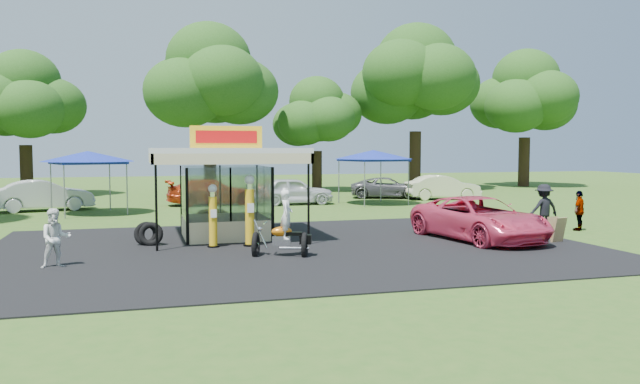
% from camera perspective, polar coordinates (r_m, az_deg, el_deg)
% --- Properties ---
extents(ground, '(120.00, 120.00, 0.00)m').
position_cam_1_polar(ground, '(19.26, -0.75, -6.05)').
color(ground, '#305A1C').
rests_on(ground, ground).
extents(asphalt_apron, '(20.00, 14.00, 0.04)m').
position_cam_1_polar(asphalt_apron, '(21.16, -2.18, -5.09)').
color(asphalt_apron, black).
rests_on(asphalt_apron, ground).
extents(gas_station_kiosk, '(5.40, 5.40, 4.18)m').
position_cam_1_polar(gas_station_kiosk, '(23.53, -8.68, 0.11)').
color(gas_station_kiosk, white).
rests_on(gas_station_kiosk, ground).
extents(gas_pump_left, '(0.40, 0.40, 2.17)m').
position_cam_1_polar(gas_pump_left, '(21.28, -9.76, -2.33)').
color(gas_pump_left, black).
rests_on(gas_pump_left, ground).
extents(gas_pump_right, '(0.46, 0.46, 2.46)m').
position_cam_1_polar(gas_pump_right, '(21.35, -6.45, -1.89)').
color(gas_pump_right, black).
rests_on(gas_pump_right, ground).
extents(motorcycle, '(1.91, 1.37, 2.17)m').
position_cam_1_polar(motorcycle, '(19.35, -3.28, -3.48)').
color(motorcycle, black).
rests_on(motorcycle, ground).
extents(spare_tires, '(1.05, 0.72, 0.87)m').
position_cam_1_polar(spare_tires, '(22.30, -15.40, -3.72)').
color(spare_tires, black).
rests_on(spare_tires, ground).
extents(a_frame_sign, '(0.55, 0.55, 0.92)m').
position_cam_1_polar(a_frame_sign, '(23.77, 20.85, -3.26)').
color(a_frame_sign, '#593819').
rests_on(a_frame_sign, ground).
extents(kiosk_car, '(2.82, 1.13, 0.96)m').
position_cam_1_polar(kiosk_car, '(25.83, -9.28, -2.46)').
color(kiosk_car, gold).
rests_on(kiosk_car, ground).
extents(pink_sedan, '(3.47, 6.09, 1.60)m').
position_cam_1_polar(pink_sedan, '(23.49, 14.36, -2.38)').
color(pink_sedan, '#E13D62').
rests_on(pink_sedan, ground).
extents(spectator_west, '(0.95, 0.81, 1.69)m').
position_cam_1_polar(spectator_west, '(19.04, -23.03, -3.92)').
color(spectator_west, white).
rests_on(spectator_west, ground).
extents(spectator_east_a, '(1.25, 0.72, 1.93)m').
position_cam_1_polar(spectator_east_a, '(26.68, 19.78, -1.39)').
color(spectator_east_a, black).
rests_on(spectator_east_a, ground).
extents(spectator_east_b, '(1.02, 0.88, 1.65)m').
position_cam_1_polar(spectator_east_b, '(27.61, 22.62, -1.59)').
color(spectator_east_b, gray).
rests_on(spectator_east_b, ground).
extents(bg_car_a, '(5.32, 2.86, 1.67)m').
position_cam_1_polar(bg_car_a, '(36.76, -23.94, -0.29)').
color(bg_car_a, silver).
rests_on(bg_car_a, ground).
extents(bg_car_b, '(5.44, 2.49, 1.54)m').
position_cam_1_polar(bg_car_b, '(37.69, -9.85, 0.00)').
color(bg_car_b, '#B5300D').
rests_on(bg_car_b, ground).
extents(bg_car_c, '(4.83, 1.98, 1.64)m').
position_cam_1_polar(bg_car_c, '(37.43, -2.50, 0.10)').
color(bg_car_c, silver).
rests_on(bg_car_c, ground).
extents(bg_car_d, '(5.52, 3.98, 1.40)m').
position_cam_1_polar(bg_car_d, '(42.59, 6.23, 0.39)').
color(bg_car_d, '#5A5A5C').
rests_on(bg_car_d, ground).
extents(bg_car_e, '(5.03, 2.27, 1.60)m').
position_cam_1_polar(bg_car_e, '(41.97, 11.14, 0.43)').
color(bg_car_e, beige).
rests_on(bg_car_e, ground).
extents(tent_west, '(4.62, 4.62, 3.23)m').
position_cam_1_polar(tent_west, '(34.01, -20.46, 3.01)').
color(tent_west, gray).
rests_on(tent_west, ground).
extents(tent_east, '(4.68, 4.68, 3.27)m').
position_cam_1_polar(tent_east, '(37.73, 4.89, 3.38)').
color(tent_east, gray).
rests_on(tent_east, ground).
extents(oak_far_b, '(8.37, 8.37, 9.99)m').
position_cam_1_polar(oak_far_b, '(48.38, -25.41, 7.19)').
color(oak_far_b, black).
rests_on(oak_far_b, ground).
extents(oak_far_c, '(10.25, 10.25, 12.08)m').
position_cam_1_polar(oak_far_c, '(45.93, -10.10, 9.31)').
color(oak_far_c, black).
rests_on(oak_far_c, ground).
extents(oak_far_d, '(7.41, 7.41, 8.82)m').
position_cam_1_polar(oak_far_d, '(49.36, -0.28, 6.63)').
color(oak_far_d, black).
rests_on(oak_far_d, ground).
extents(oak_far_e, '(11.13, 11.13, 13.25)m').
position_cam_1_polar(oak_far_e, '(52.36, 8.75, 9.54)').
color(oak_far_e, black).
rests_on(oak_far_e, ground).
extents(oak_far_f, '(9.80, 9.80, 11.81)m').
position_cam_1_polar(oak_far_f, '(58.35, 18.27, 7.95)').
color(oak_far_f, black).
rests_on(oak_far_f, ground).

